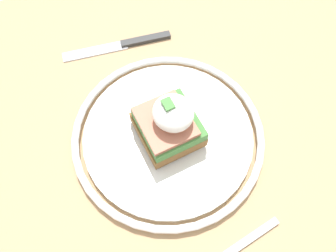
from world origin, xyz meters
The scene contains 5 objects.
ground_plane centered at (0.00, 0.00, 0.00)m, with size 6.00×6.00×0.00m, color #B2ADA3.
dining_table centered at (0.00, 0.00, 0.64)m, with size 0.80×0.87×0.77m.
plate centered at (0.03, 0.04, 0.78)m, with size 0.26×0.26×0.02m.
sandwich centered at (0.03, 0.04, 0.82)m, with size 0.08×0.08×0.08m.
knife centered at (0.21, 0.03, 0.78)m, with size 0.05×0.18×0.01m.
Camera 1 is at (-0.14, 0.13, 1.19)m, focal length 35.00 mm.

